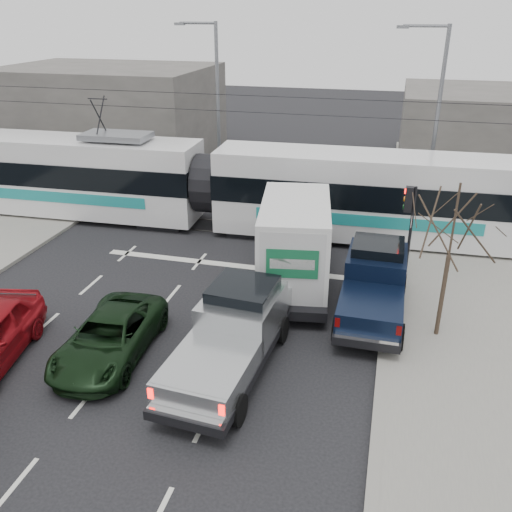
% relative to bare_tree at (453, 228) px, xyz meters
% --- Properties ---
extents(ground, '(120.00, 120.00, 0.00)m').
position_rel_bare_tree_xyz_m(ground, '(-7.60, -2.50, -3.79)').
color(ground, black).
rests_on(ground, ground).
extents(sidewalk_right, '(6.00, 60.00, 0.15)m').
position_rel_bare_tree_xyz_m(sidewalk_right, '(1.40, -2.50, -3.72)').
color(sidewalk_right, gray).
rests_on(sidewalk_right, ground).
extents(rails, '(60.00, 1.60, 0.03)m').
position_rel_bare_tree_xyz_m(rails, '(-7.60, 7.50, -3.78)').
color(rails, '#33302D').
rests_on(rails, ground).
extents(building_left, '(14.00, 10.00, 6.00)m').
position_rel_bare_tree_xyz_m(building_left, '(-21.60, 19.50, -0.79)').
color(building_left, slate).
rests_on(building_left, ground).
extents(building_right, '(12.00, 10.00, 5.00)m').
position_rel_bare_tree_xyz_m(building_right, '(4.40, 21.50, -1.29)').
color(building_right, slate).
rests_on(building_right, ground).
extents(bare_tree, '(2.40, 2.40, 5.00)m').
position_rel_bare_tree_xyz_m(bare_tree, '(0.00, 0.00, 0.00)').
color(bare_tree, '#47382B').
rests_on(bare_tree, ground).
extents(traffic_signal, '(0.44, 0.44, 3.60)m').
position_rel_bare_tree_xyz_m(traffic_signal, '(-1.13, 4.00, -1.05)').
color(traffic_signal, black).
rests_on(traffic_signal, ground).
extents(street_lamp_near, '(2.38, 0.25, 9.00)m').
position_rel_bare_tree_xyz_m(street_lamp_near, '(-0.29, 11.50, 1.32)').
color(street_lamp_near, slate).
rests_on(street_lamp_near, ground).
extents(street_lamp_far, '(2.38, 0.25, 9.00)m').
position_rel_bare_tree_xyz_m(street_lamp_far, '(-11.79, 13.50, 1.32)').
color(street_lamp_far, slate).
rests_on(street_lamp_far, ground).
extents(catenary, '(60.00, 0.20, 7.00)m').
position_rel_bare_tree_xyz_m(catenary, '(-7.60, 7.50, 0.09)').
color(catenary, black).
rests_on(catenary, ground).
extents(tram, '(28.58, 3.75, 5.82)m').
position_rel_bare_tree_xyz_m(tram, '(-10.26, 7.50, -1.73)').
color(tram, silver).
rests_on(tram, ground).
extents(silver_pickup, '(2.61, 6.35, 2.25)m').
position_rel_bare_tree_xyz_m(silver_pickup, '(-5.86, -2.93, -2.67)').
color(silver_pickup, black).
rests_on(silver_pickup, ground).
extents(box_truck, '(3.40, 7.22, 3.47)m').
position_rel_bare_tree_xyz_m(box_truck, '(-5.12, 2.54, -2.08)').
color(box_truck, black).
rests_on(box_truck, ground).
extents(navy_pickup, '(2.21, 5.54, 2.32)m').
position_rel_bare_tree_xyz_m(navy_pickup, '(-2.10, 1.14, -2.65)').
color(navy_pickup, black).
rests_on(navy_pickup, ground).
extents(green_car, '(2.48, 4.92, 1.33)m').
position_rel_bare_tree_xyz_m(green_car, '(-9.59, -3.48, -3.13)').
color(green_car, black).
rests_on(green_car, ground).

